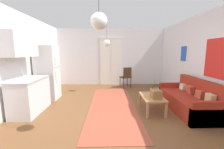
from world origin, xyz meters
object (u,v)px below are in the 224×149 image
Objects in this scene: refrigerator at (48,73)px; accent_chair at (126,76)px; coffee_table at (152,98)px; pendant_lamp_near at (99,21)px; pendant_lamp_far at (107,43)px; bamboo_vase at (154,91)px; handbag at (156,94)px; couch at (190,100)px.

refrigerator is 3.15m from accent_chair.
pendant_lamp_near is (-1.30, -1.08, 1.71)m from coffee_table.
pendant_lamp_far is (-0.83, -0.74, 1.38)m from accent_chair.
bamboo_vase reaches higher than handbag.
couch reaches higher than bamboo_vase.
pendant_lamp_far is at bearing 88.04° from pendant_lamp_near.
couch is 1.08× the size of refrigerator.
handbag is 2.24m from pendant_lamp_near.
bamboo_vase is 3.41m from refrigerator.
refrigerator is (-4.20, 1.07, 0.61)m from couch.
coffee_table is at bearing -119.05° from bamboo_vase.
couch is 1.06m from handbag.
refrigerator is at bearing 160.22° from coffee_table.
pendant_lamp_far reaches higher than refrigerator.
coffee_table is 0.24m from bamboo_vase.
accent_chair is 1.77m from pendant_lamp_far.
pendant_lamp_far is at bearing 21.89° from accent_chair.
pendant_lamp_near is at bearing -91.96° from pendant_lamp_far.
handbag is (-0.05, -0.32, 0.02)m from bamboo_vase.
coffee_table is 0.49× the size of refrigerator.
couch is 1.05m from coffee_table.
pendant_lamp_far reaches higher than coffee_table.
bamboo_vase is 0.32m from handbag.
handbag reaches higher than coffee_table.
pendant_lamp_near is (-1.34, -0.92, 1.54)m from handbag.
coffee_table is 2.21× the size of bamboo_vase.
pendant_lamp_near is (-0.93, -3.65, 1.56)m from accent_chair.
couch is 2.10× the size of accent_chair.
accent_chair is 4.07m from pendant_lamp_near.
coffee_table is 1.24× the size of pendant_lamp_near.
bamboo_vase is (-0.95, 0.10, 0.24)m from couch.
pendant_lamp_near reaches higher than bamboo_vase.
couch is 4.38m from refrigerator.
coffee_table is (-1.04, -0.06, 0.09)m from couch.
pendant_lamp_near is at bearing -138.23° from bamboo_vase.
bamboo_vase is 0.22× the size of refrigerator.
coffee_table is 0.23m from handbag.
pendant_lamp_far is at bearing 121.99° from handbag.
pendant_lamp_near is at bearing 55.80° from accent_chair.
pendant_lamp_near reaches higher than couch.
bamboo_vase is at bearing -52.18° from pendant_lamp_far.
refrigerator reaches higher than handbag.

